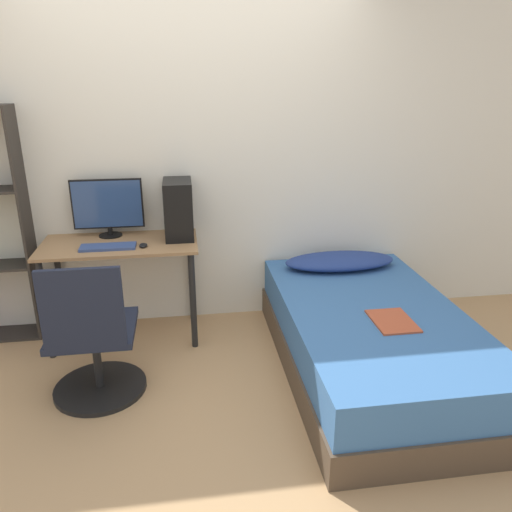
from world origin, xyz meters
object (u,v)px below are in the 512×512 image
at_px(monitor, 108,206).
at_px(keyboard, 108,247).
at_px(pc_tower, 178,209).
at_px(office_chair, 94,347).
at_px(bed, 371,340).

relative_size(monitor, keyboard, 1.35).
bearing_deg(pc_tower, monitor, 169.72).
height_order(keyboard, pc_tower, pc_tower).
bearing_deg(keyboard, office_chair, -94.33).
bearing_deg(pc_tower, office_chair, -123.10).
bearing_deg(keyboard, monitor, 93.40).
distance_m(bed, pc_tower, 1.62).
relative_size(office_chair, bed, 0.46).
distance_m(office_chair, pc_tower, 1.16).
height_order(bed, monitor, monitor).
xyz_separation_m(monitor, pc_tower, (0.51, -0.09, -0.02)).
height_order(office_chair, keyboard, office_chair).
relative_size(monitor, pc_tower, 1.21).
height_order(monitor, pc_tower, monitor).
xyz_separation_m(monitor, keyboard, (0.02, -0.29, -0.22)).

